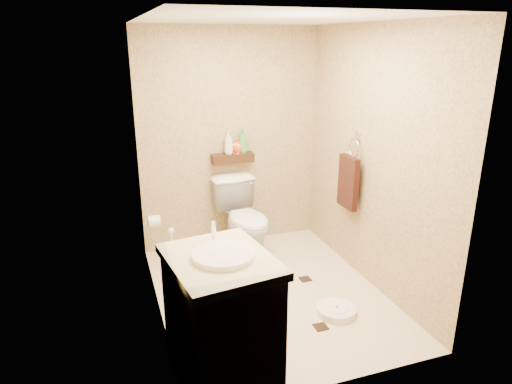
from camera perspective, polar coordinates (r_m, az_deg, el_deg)
name	(u,v)px	position (r m, az deg, el deg)	size (l,w,h in m)	color
ground	(269,293)	(4.36, 1.68, -12.54)	(2.50, 2.50, 0.00)	beige
wall_back	(230,140)	(5.03, -3.22, 6.46)	(2.00, 0.04, 2.40)	tan
wall_front	(344,222)	(2.81, 10.92, -3.74)	(2.00, 0.04, 2.40)	tan
wall_left	(151,181)	(3.66, -12.98, 1.39)	(0.04, 2.50, 2.40)	tan
wall_right	(373,160)	(4.32, 14.37, 3.91)	(0.04, 2.50, 2.40)	tan
ceiling	(272,19)	(3.74, 2.05, 20.84)	(2.00, 2.50, 0.02)	white
wall_shelf	(233,158)	(5.00, -2.93, 4.27)	(0.46, 0.14, 0.10)	#381B0F
floor_accents	(272,295)	(4.32, 2.07, -12.78)	(1.27, 1.26, 0.01)	black
toilet	(245,220)	(4.88, -1.42, -3.50)	(0.47, 0.82, 0.83)	white
vanity	(222,319)	(3.16, -4.31, -15.54)	(0.73, 0.85, 1.08)	brown
bathroom_scale	(336,310)	(4.11, 10.01, -14.36)	(0.44, 0.44, 0.07)	white
toilet_brush	(172,252)	(4.86, -10.41, -7.40)	(0.10, 0.10, 0.42)	#175F53
towel_ring	(349,180)	(4.55, 11.51, 1.50)	(0.12, 0.30, 0.76)	silver
toilet_paper	(154,221)	(4.47, -12.63, -3.57)	(0.12, 0.11, 0.12)	white
bottle_a	(229,143)	(4.95, -3.45, 6.17)	(0.10, 0.10, 0.25)	silver
bottle_b	(237,146)	(4.98, -2.36, 5.80)	(0.07, 0.08, 0.17)	yellow
bottle_c	(238,146)	(4.98, -2.31, 5.75)	(0.12, 0.12, 0.16)	red
bottle_d	(243,141)	(4.99, -1.69, 6.43)	(0.10, 0.10, 0.27)	green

